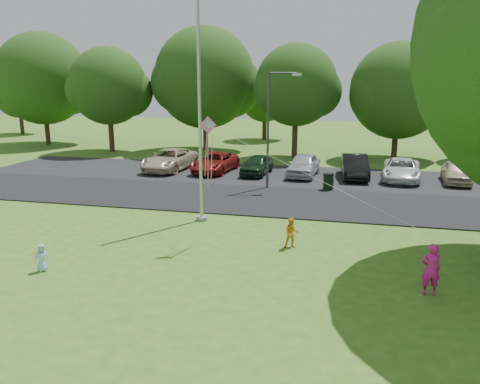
% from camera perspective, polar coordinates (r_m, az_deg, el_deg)
% --- Properties ---
extents(ground, '(120.00, 120.00, 0.00)m').
position_cam_1_polar(ground, '(15.09, 2.31, -9.69)').
color(ground, '#3B691B').
rests_on(ground, ground).
extents(park_road, '(60.00, 6.00, 0.06)m').
position_cam_1_polar(park_road, '(23.53, 6.47, -1.18)').
color(park_road, black).
rests_on(park_road, ground).
extents(parking_strip, '(42.00, 7.00, 0.06)m').
position_cam_1_polar(parking_strip, '(29.84, 7.97, 1.88)').
color(parking_strip, black).
rests_on(parking_strip, ground).
extents(flagpole, '(0.50, 0.50, 10.00)m').
position_cam_1_polar(flagpole, '(19.68, -4.91, 8.25)').
color(flagpole, '#B7BABF').
rests_on(flagpole, ground).
extents(street_lamp, '(1.78, 0.68, 6.49)m').
position_cam_1_polar(street_lamp, '(25.89, 4.02, 8.89)').
color(street_lamp, '#3F3F44').
rests_on(street_lamp, ground).
extents(trash_can, '(0.60, 0.60, 0.96)m').
position_cam_1_polar(trash_can, '(26.26, 10.72, 1.21)').
color(trash_can, black).
rests_on(trash_can, ground).
extents(tree_row, '(64.35, 11.94, 10.88)m').
position_cam_1_polar(tree_row, '(37.88, 11.99, 12.79)').
color(tree_row, '#332316').
rests_on(tree_row, ground).
extents(horizon_trees, '(77.46, 7.20, 7.02)m').
position_cam_1_polar(horizon_trees, '(47.57, 15.25, 10.98)').
color(horizon_trees, '#332316').
rests_on(horizon_trees, ground).
extents(parked_cars, '(20.21, 5.27, 1.43)m').
position_cam_1_polar(parked_cars, '(29.88, 5.89, 3.32)').
color(parked_cars, '#C6B793').
rests_on(parked_cars, ground).
extents(woman, '(0.60, 0.44, 1.52)m').
position_cam_1_polar(woman, '(14.32, 22.23, -8.73)').
color(woman, '#D61C82').
rests_on(woman, ground).
extents(child_yellow, '(0.61, 0.52, 1.12)m').
position_cam_1_polar(child_yellow, '(17.05, 6.31, -4.99)').
color(child_yellow, gold).
rests_on(child_yellow, ground).
extents(child_blue, '(0.50, 0.52, 0.90)m').
position_cam_1_polar(child_blue, '(16.24, -23.01, -7.38)').
color(child_blue, '#A5D2FD').
rests_on(child_blue, ground).
extents(kite, '(7.56, 2.93, 2.98)m').
position_cam_1_polar(kite, '(16.52, -3.26, 6.41)').
color(kite, pink).
rests_on(kite, ground).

